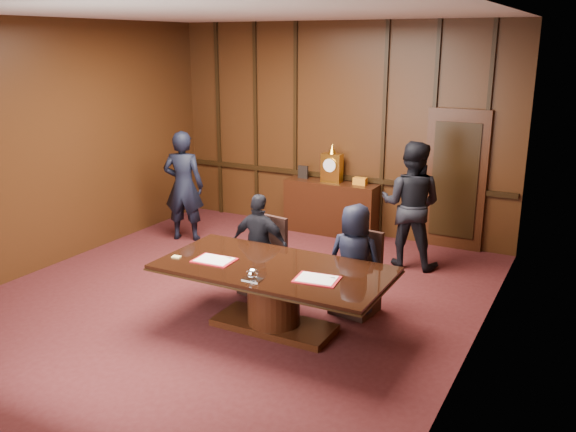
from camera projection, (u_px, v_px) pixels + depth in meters
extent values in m
plane|color=#340E0F|center=(226.00, 302.00, 7.71)|extent=(7.00, 7.00, 0.00)
plane|color=silver|center=(217.00, 11.00, 6.74)|extent=(7.00, 7.00, 0.00)
cube|color=black|center=(339.00, 130.00, 10.20)|extent=(6.00, 0.04, 3.50)
cube|color=black|center=(44.00, 146.00, 8.58)|extent=(0.04, 7.00, 3.50)
cube|color=black|center=(480.00, 195.00, 5.88)|extent=(0.04, 7.00, 3.50)
cube|color=black|center=(337.00, 177.00, 10.40)|extent=(5.90, 0.05, 0.08)
cube|color=black|center=(455.00, 180.00, 9.45)|extent=(0.95, 0.06, 2.20)
sphere|color=gold|center=(430.00, 182.00, 9.57)|extent=(0.08, 0.08, 0.08)
cube|color=black|center=(331.00, 208.00, 10.36)|extent=(1.60, 0.45, 0.90)
cube|color=black|center=(295.00, 226.00, 10.79)|extent=(0.12, 0.40, 0.06)
cube|color=black|center=(369.00, 237.00, 10.16)|extent=(0.12, 0.40, 0.06)
cube|color=gold|center=(332.00, 168.00, 10.17)|extent=(0.34, 0.18, 0.48)
cylinder|color=white|center=(330.00, 165.00, 10.06)|extent=(0.22, 0.03, 0.22)
cone|color=gold|center=(332.00, 149.00, 10.08)|extent=(0.14, 0.14, 0.16)
cube|color=black|center=(303.00, 172.00, 10.47)|extent=(0.18, 0.04, 0.22)
cube|color=orange|center=(360.00, 181.00, 10.01)|extent=(0.22, 0.12, 0.12)
cube|color=black|center=(274.00, 325.00, 7.00)|extent=(1.40, 0.60, 0.08)
cylinder|color=black|center=(274.00, 297.00, 6.90)|extent=(0.60, 0.60, 0.62)
cube|color=black|center=(274.00, 270.00, 6.81)|extent=(2.62, 1.32, 0.02)
cube|color=black|center=(274.00, 269.00, 6.81)|extent=(2.60, 1.30, 0.06)
cube|color=#A60F18|center=(214.00, 260.00, 6.97)|extent=(0.48, 0.35, 0.01)
cube|color=white|center=(214.00, 260.00, 6.96)|extent=(0.41, 0.30, 0.01)
cube|color=#A60F18|center=(317.00, 279.00, 6.41)|extent=(0.50, 0.38, 0.01)
cube|color=white|center=(317.00, 279.00, 6.41)|extent=(0.43, 0.33, 0.01)
cube|color=white|center=(253.00, 279.00, 6.41)|extent=(0.20, 0.14, 0.01)
ellipsoid|color=white|center=(253.00, 274.00, 6.40)|extent=(0.13, 0.13, 0.10)
cube|color=#DCBE6B|center=(176.00, 257.00, 7.07)|extent=(0.11, 0.08, 0.01)
cube|color=black|center=(262.00, 275.00, 7.96)|extent=(0.55, 0.55, 0.46)
cube|color=black|center=(272.00, 236.00, 7.98)|extent=(0.48, 0.14, 0.55)
cylinder|color=black|center=(241.00, 286.00, 7.91)|extent=(0.04, 0.04, 0.23)
cylinder|color=black|center=(283.00, 281.00, 8.07)|extent=(0.04, 0.04, 0.23)
cube|color=black|center=(355.00, 294.00, 7.38)|extent=(0.54, 0.54, 0.46)
cube|color=black|center=(365.00, 251.00, 7.40)|extent=(0.48, 0.12, 0.55)
cylinder|color=black|center=(333.00, 306.00, 7.33)|extent=(0.04, 0.04, 0.23)
cylinder|color=black|center=(376.00, 300.00, 7.49)|extent=(0.04, 0.04, 0.23)
imported|color=black|center=(260.00, 245.00, 7.80)|extent=(0.81, 0.39, 1.33)
imported|color=black|center=(354.00, 260.00, 7.21)|extent=(0.68, 0.45, 1.37)
imported|color=black|center=(184.00, 186.00, 9.92)|extent=(0.77, 0.63, 1.81)
imported|color=black|center=(411.00, 205.00, 8.73)|extent=(0.93, 0.74, 1.84)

